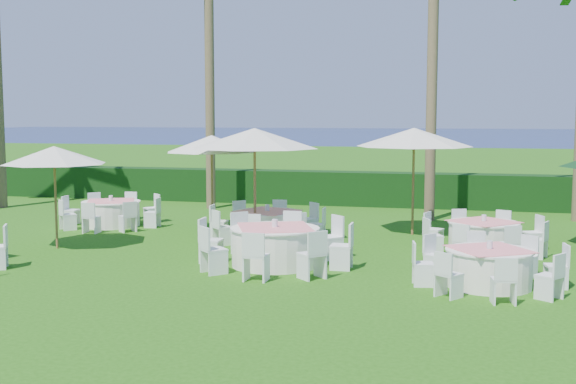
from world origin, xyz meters
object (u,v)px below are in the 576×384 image
umbrella_c (212,144)px  umbrella_d (414,137)px  banquet_table_d (111,213)px  umbrella_b (255,138)px  banquet_table_f (483,236)px  umbrella_a (54,155)px  banquet_table_e (267,225)px  banquet_table_c (489,267)px  banquet_table_b (275,245)px

umbrella_c → umbrella_d: umbrella_d is taller
banquet_table_d → umbrella_b: size_ratio=0.91×
banquet_table_d → umbrella_d: 8.95m
banquet_table_f → umbrella_b: bearing=-178.6°
umbrella_a → umbrella_d: (8.23, 4.12, 0.37)m
banquet_table_f → banquet_table_e: bearing=176.0°
banquet_table_f → umbrella_b: (-5.58, -0.14, 2.26)m
banquet_table_c → umbrella_d: umbrella_d is taller
banquet_table_d → banquet_table_f: 10.57m
banquet_table_f → banquet_table_b: bearing=-148.6°
banquet_table_c → banquet_table_f: 3.55m
banquet_table_f → umbrella_b: umbrella_b is taller
umbrella_c → umbrella_d: 5.49m
banquet_table_e → banquet_table_f: (5.40, -0.38, -0.02)m
umbrella_c → banquet_table_d: bearing=174.8°
umbrella_c → umbrella_d: size_ratio=0.86×
banquet_table_b → banquet_table_f: bearing=31.4°
banquet_table_d → banquet_table_b: bearing=-34.9°
banquet_table_b → umbrella_d: bearing=61.9°
banquet_table_e → umbrella_d: (3.59, 1.76, 2.23)m
banquet_table_e → banquet_table_f: 5.41m
banquet_table_c → banquet_table_d: bearing=154.0°
banquet_table_b → banquet_table_d: (-6.07, 4.24, -0.05)m
banquet_table_b → umbrella_b: 3.56m
umbrella_a → banquet_table_f: bearing=11.2°
umbrella_b → umbrella_c: size_ratio=1.21×
banquet_table_d → umbrella_b: (4.88, -1.71, 2.26)m
umbrella_d → umbrella_b: bearing=-148.8°
umbrella_b → umbrella_c: bearing=139.3°
banquet_table_c → banquet_table_d: banquet_table_d is taller
banquet_table_e → umbrella_b: bearing=-108.6°
umbrella_d → banquet_table_e: bearing=-153.9°
banquet_table_b → umbrella_b: (-1.20, 2.53, 2.20)m
banquet_table_e → umbrella_c: size_ratio=1.13×
umbrella_a → umbrella_c: (2.82, 3.26, 0.17)m
banquet_table_c → umbrella_b: umbrella_b is taller
banquet_table_e → umbrella_a: 5.53m
banquet_table_b → banquet_table_d: banquet_table_b is taller
banquet_table_f → umbrella_c: umbrella_c is taller
umbrella_a → umbrella_b: (4.47, 1.85, 0.38)m
banquet_table_e → umbrella_c: bearing=153.9°
umbrella_b → banquet_table_f: bearing=1.4°
umbrella_c → banquet_table_c: bearing=-33.6°
banquet_table_c → banquet_table_f: size_ratio=1.01×
banquet_table_d → umbrella_a: umbrella_a is taller
banquet_table_b → umbrella_b: bearing=115.3°
banquet_table_b → umbrella_b: umbrella_b is taller
umbrella_a → umbrella_c: 4.31m
banquet_table_e → umbrella_b: size_ratio=0.93×
banquet_table_f → umbrella_a: umbrella_a is taller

